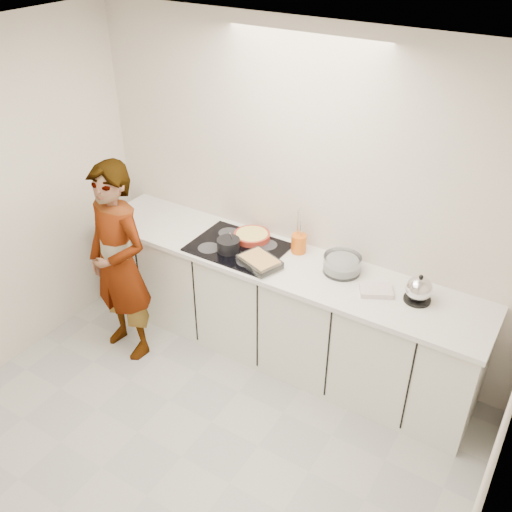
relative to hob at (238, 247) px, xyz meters
The scene contains 15 objects.
floor 1.60m from the hob, 74.48° to the right, with size 3.60×3.20×0.00m, color #B3B3AD.
ceiling 2.13m from the hob, 74.48° to the right, with size 3.60×3.20×0.00m, color white.
wall_back 0.62m from the hob, 44.17° to the left, with size 3.60×0.00×2.60m, color silver.
wall_right 2.51m from the hob, 29.95° to the right, with size 0.02×3.20×2.60m.
base_cabinets 0.60m from the hob, ahead, with size 3.20×0.58×0.87m, color white.
countertop 0.35m from the hob, ahead, with size 3.24×0.64×0.04m, color white.
hob is the anchor object (origin of this frame).
tart_dish 0.17m from the hob, 79.40° to the left, with size 0.32×0.32×0.05m.
saucepan 0.11m from the hob, 106.42° to the right, with size 0.21×0.21×0.17m.
baking_dish 0.32m from the hob, 25.19° to the right, with size 0.36×0.31×0.06m.
mixing_bowl 0.84m from the hob, ahead, with size 0.29×0.29×0.13m.
tea_towel 1.14m from the hob, ahead, with size 0.22×0.16×0.04m, color white.
kettle 1.42m from the hob, ahead, with size 0.25×0.25×0.21m.
utensil_crock 0.48m from the hob, 25.40° to the left, with size 0.12×0.12×0.15m, color orange.
cook 0.93m from the hob, 140.84° to the right, with size 0.61×0.40×1.67m, color white.
Camera 1 is at (1.79, -1.90, 3.27)m, focal length 40.00 mm.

